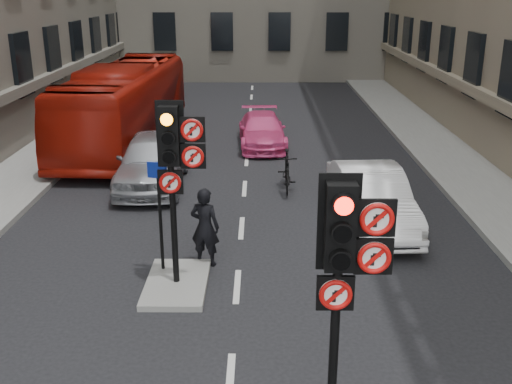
{
  "coord_description": "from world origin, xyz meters",
  "views": [
    {
      "loc": [
        0.44,
        -5.59,
        5.68
      ],
      "look_at": [
        0.39,
        3.25,
        2.6
      ],
      "focal_mm": 42.0,
      "sensor_mm": 36.0,
      "label": 1
    }
  ],
  "objects_px": {
    "car_silver": "(152,160)",
    "motorcycle": "(287,171)",
    "info_sign": "(159,201)",
    "motorcyclist": "(205,227)",
    "car_white": "(371,198)",
    "signal_far": "(175,155)",
    "car_pink": "(262,130)",
    "bus_red": "(126,105)",
    "signal_near": "(346,255)"
  },
  "relations": [
    {
      "from": "car_silver",
      "to": "info_sign",
      "type": "relative_size",
      "value": 2.0
    },
    {
      "from": "car_white",
      "to": "bus_red",
      "type": "bearing_deg",
      "value": 130.35
    },
    {
      "from": "info_sign",
      "to": "car_white",
      "type": "bearing_deg",
      "value": 42.86
    },
    {
      "from": "bus_red",
      "to": "motorcycle",
      "type": "xyz_separation_m",
      "value": [
        5.73,
        -5.31,
        -0.91
      ]
    },
    {
      "from": "car_white",
      "to": "signal_near",
      "type": "bearing_deg",
      "value": -106.58
    },
    {
      "from": "motorcyclist",
      "to": "info_sign",
      "type": "relative_size",
      "value": 0.75
    },
    {
      "from": "motorcycle",
      "to": "motorcyclist",
      "type": "height_order",
      "value": "motorcyclist"
    },
    {
      "from": "signal_far",
      "to": "car_white",
      "type": "distance_m",
      "value": 5.71
    },
    {
      "from": "car_pink",
      "to": "info_sign",
      "type": "xyz_separation_m",
      "value": [
        -2.08,
        -10.38,
        1.02
      ]
    },
    {
      "from": "bus_red",
      "to": "info_sign",
      "type": "distance_m",
      "value": 11.09
    },
    {
      "from": "signal_far",
      "to": "motorcyclist",
      "type": "height_order",
      "value": "signal_far"
    },
    {
      "from": "signal_near",
      "to": "car_silver",
      "type": "relative_size",
      "value": 0.78
    },
    {
      "from": "signal_far",
      "to": "motorcyclist",
      "type": "bearing_deg",
      "value": 67.83
    },
    {
      "from": "car_silver",
      "to": "motorcycle",
      "type": "bearing_deg",
      "value": -6.95
    },
    {
      "from": "car_silver",
      "to": "motorcycle",
      "type": "relative_size",
      "value": 2.42
    },
    {
      "from": "car_pink",
      "to": "info_sign",
      "type": "distance_m",
      "value": 10.63
    },
    {
      "from": "signal_near",
      "to": "signal_far",
      "type": "relative_size",
      "value": 1.0
    },
    {
      "from": "car_silver",
      "to": "bus_red",
      "type": "height_order",
      "value": "bus_red"
    },
    {
      "from": "motorcycle",
      "to": "bus_red",
      "type": "bearing_deg",
      "value": 138.3
    },
    {
      "from": "bus_red",
      "to": "motorcycle",
      "type": "distance_m",
      "value": 7.86
    },
    {
      "from": "car_pink",
      "to": "motorcyclist",
      "type": "bearing_deg",
      "value": -100.31
    },
    {
      "from": "signal_near",
      "to": "motorcyclist",
      "type": "xyz_separation_m",
      "value": [
        -2.19,
        5.01,
        -1.72
      ]
    },
    {
      "from": "car_white",
      "to": "car_pink",
      "type": "height_order",
      "value": "car_white"
    },
    {
      "from": "signal_far",
      "to": "bus_red",
      "type": "xyz_separation_m",
      "value": [
        -3.39,
        11.23,
        -1.23
      ]
    },
    {
      "from": "car_white",
      "to": "car_silver",
      "type": "bearing_deg",
      "value": 148.9
    },
    {
      "from": "car_pink",
      "to": "motorcycle",
      "type": "height_order",
      "value": "car_pink"
    },
    {
      "from": "signal_near",
      "to": "info_sign",
      "type": "distance_m",
      "value": 5.55
    },
    {
      "from": "car_silver",
      "to": "motorcyclist",
      "type": "height_order",
      "value": "motorcyclist"
    },
    {
      "from": "signal_near",
      "to": "motorcycle",
      "type": "height_order",
      "value": "signal_near"
    },
    {
      "from": "car_silver",
      "to": "info_sign",
      "type": "distance_m",
      "value": 5.94
    },
    {
      "from": "motorcyclist",
      "to": "car_white",
      "type": "bearing_deg",
      "value": -134.86
    },
    {
      "from": "signal_far",
      "to": "car_white",
      "type": "relative_size",
      "value": 0.82
    },
    {
      "from": "signal_far",
      "to": "motorcycle",
      "type": "xyz_separation_m",
      "value": [
        2.34,
        5.92,
        -2.13
      ]
    },
    {
      "from": "signal_near",
      "to": "info_sign",
      "type": "relative_size",
      "value": 1.56
    },
    {
      "from": "car_white",
      "to": "info_sign",
      "type": "distance_m",
      "value": 5.5
    },
    {
      "from": "signal_far",
      "to": "motorcyclist",
      "type": "xyz_separation_m",
      "value": [
        0.41,
        1.01,
        -1.84
      ]
    },
    {
      "from": "signal_near",
      "to": "car_silver",
      "type": "distance_m",
      "value": 11.28
    },
    {
      "from": "bus_red",
      "to": "car_white",
      "type": "bearing_deg",
      "value": -43.17
    },
    {
      "from": "car_white",
      "to": "motorcyclist",
      "type": "xyz_separation_m",
      "value": [
        -3.88,
        -2.2,
        0.14
      ]
    },
    {
      "from": "motorcyclist",
      "to": "signal_near",
      "type": "bearing_deg",
      "value": 129.14
    },
    {
      "from": "motorcyclist",
      "to": "motorcycle",
      "type": "bearing_deg",
      "value": -95.92
    },
    {
      "from": "signal_near",
      "to": "info_sign",
      "type": "xyz_separation_m",
      "value": [
        -3.04,
        4.54,
        -0.98
      ]
    },
    {
      "from": "car_white",
      "to": "car_pink",
      "type": "bearing_deg",
      "value": 105.55
    },
    {
      "from": "signal_near",
      "to": "car_white",
      "type": "relative_size",
      "value": 0.82
    },
    {
      "from": "info_sign",
      "to": "motorcycle",
      "type": "bearing_deg",
      "value": 76.08
    },
    {
      "from": "motorcyclist",
      "to": "info_sign",
      "type": "height_order",
      "value": "info_sign"
    },
    {
      "from": "car_pink",
      "to": "motorcyclist",
      "type": "xyz_separation_m",
      "value": [
        -1.23,
        -9.91,
        0.27
      ]
    },
    {
      "from": "bus_red",
      "to": "signal_near",
      "type": "bearing_deg",
      "value": -65.46
    },
    {
      "from": "signal_near",
      "to": "motorcyclist",
      "type": "height_order",
      "value": "signal_near"
    },
    {
      "from": "signal_far",
      "to": "car_pink",
      "type": "bearing_deg",
      "value": 81.43
    }
  ]
}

